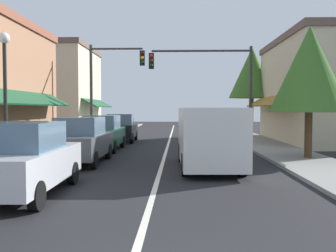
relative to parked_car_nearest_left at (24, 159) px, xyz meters
The scene contains 16 objects.
ground_plane 13.10m from the parked_car_nearest_left, 76.35° to the left, with size 80.00×80.00×0.00m, color black.
sidewalk_left 12.95m from the parked_car_nearest_left, 100.77° to the left, with size 2.60×56.00×0.12m, color gray.
sidewalk_right 15.35m from the parked_car_nearest_left, 55.94° to the left, with size 2.60×56.00×0.12m, color gray.
lane_center_stripe 13.10m from the parked_car_nearest_left, 76.35° to the left, with size 0.14×52.00×0.01m, color silver.
storefront_right_block 19.44m from the parked_car_nearest_left, 49.62° to the left, with size 6.56×10.20×6.50m.
storefront_far_left 23.62m from the parked_car_nearest_left, 104.58° to the left, with size 5.70×8.20×7.36m.
parked_car_nearest_left is the anchor object (origin of this frame).
parked_car_second_left 5.33m from the parked_car_nearest_left, 90.27° to the left, with size 1.80×4.11×1.77m.
parked_car_third_left 9.84m from the parked_car_nearest_left, 90.71° to the left, with size 1.79×4.10×1.77m.
parked_car_far_left 14.89m from the parked_car_nearest_left, 89.79° to the left, with size 1.85×4.13×1.77m.
van_in_lane 6.42m from the parked_car_nearest_left, 42.25° to the left, with size 2.11×5.23×2.12m.
traffic_signal_mast_arm 14.60m from the parked_car_nearest_left, 66.11° to the left, with size 6.00×0.50×5.71m.
traffic_signal_left_corner 14.55m from the parked_car_nearest_left, 92.56° to the left, with size 3.44×0.50×6.04m.
street_lamp_left_near 4.34m from the parked_car_nearest_left, 120.95° to the left, with size 0.36×0.36×4.55m.
tree_right_near 11.37m from the parked_car_nearest_left, 35.75° to the left, with size 3.14×3.14×5.41m.
tree_right_far 22.67m from the parked_car_nearest_left, 65.26° to the left, with size 3.54×3.54×6.83m.
Camera 1 is at (0.62, -3.46, 2.08)m, focal length 39.92 mm.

